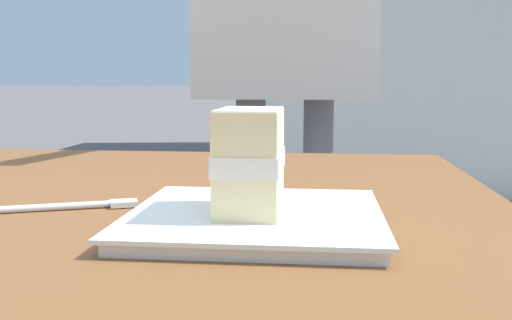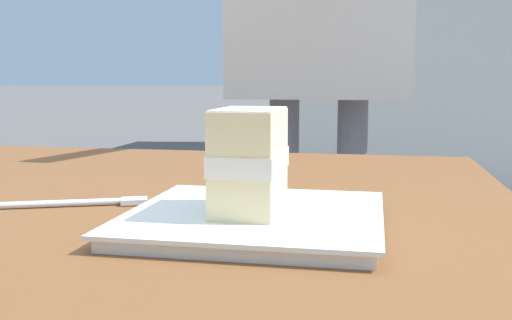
# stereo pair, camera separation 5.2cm
# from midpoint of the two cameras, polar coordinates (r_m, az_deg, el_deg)

# --- Properties ---
(dessert_plate) EXTENTS (0.24, 0.24, 0.02)m
(dessert_plate) POSITION_cam_midpoint_polar(r_m,az_deg,el_deg) (0.58, -2.57, -5.64)
(dessert_plate) COLOR white
(dessert_plate) RESTS_ON patio_table
(cake_slice) EXTENTS (0.10, 0.07, 0.10)m
(cake_slice) POSITION_cam_midpoint_polar(r_m,az_deg,el_deg) (0.57, -3.25, -0.09)
(cake_slice) COLOR beige
(cake_slice) RESTS_ON dessert_plate
(dessert_fork) EXTENTS (0.08, 0.16, 0.01)m
(dessert_fork) POSITION_cam_midpoint_polar(r_m,az_deg,el_deg) (0.69, -19.39, -4.20)
(dessert_fork) COLOR silver
(dessert_fork) RESTS_ON patio_table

